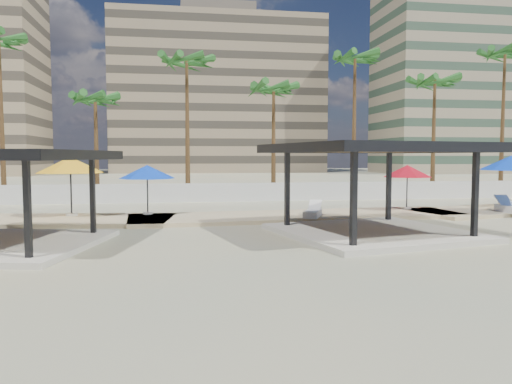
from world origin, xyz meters
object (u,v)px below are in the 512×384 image
pavilion_central (374,181)px  lounger_c (512,209)px  umbrella_c (407,171)px  lounger_b (313,213)px

pavilion_central → lounger_c: bearing=14.3°
lounger_c → umbrella_c: bearing=66.5°
lounger_b → lounger_c: 10.11m
pavilion_central → lounger_c: size_ratio=3.62×
umbrella_c → lounger_b: bearing=-157.6°
pavilion_central → lounger_b: pavilion_central is taller
lounger_c → pavilion_central: bearing=121.4°
pavilion_central → umbrella_c: (4.65, 6.85, 0.13)m
lounger_b → lounger_c: (10.11, 0.01, 0.03)m
umbrella_c → lounger_c: (4.37, -2.36, -1.79)m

